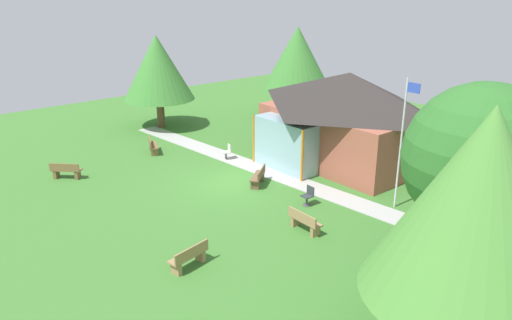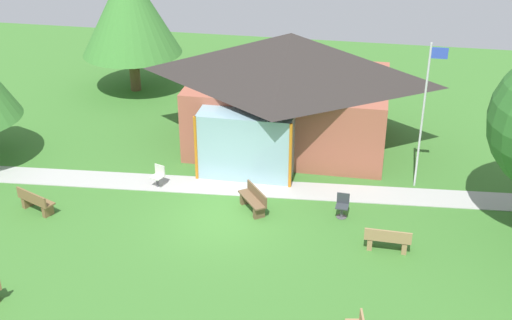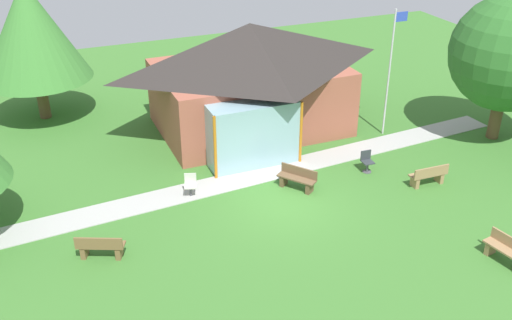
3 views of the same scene
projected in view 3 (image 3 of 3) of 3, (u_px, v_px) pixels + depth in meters
ground_plane at (285, 204)px, 21.46m from camera, size 44.00×44.00×0.00m
pavilion at (250, 76)px, 26.07m from camera, size 9.07×7.32×4.84m
footpath at (260, 174)px, 23.38m from camera, size 23.07×3.02×0.03m
flagpole at (390, 68)px, 25.32m from camera, size 0.64×0.08×5.62m
bench_mid_left at (101, 247)px, 18.47m from camera, size 1.55×1.01×0.84m
bench_mid_right at (428, 176)px, 22.49m from camera, size 1.51×0.49×0.84m
bench_rear_near_path at (297, 179)px, 22.28m from camera, size 1.24×1.47×0.84m
bench_front_right at (508, 251)px, 18.28m from camera, size 0.69×1.55×0.84m
patio_chair_west at (191, 186)px, 21.80m from camera, size 0.56×0.56×0.86m
patio_chair_lawn_spare at (367, 162)px, 23.45m from camera, size 0.46×0.46×0.86m
tree_behind_pavilion_left at (31, 31)px, 26.42m from camera, size 4.96×4.96×6.45m
tree_east_hedge at (509, 53)px, 24.60m from camera, size 4.93×4.93×6.35m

